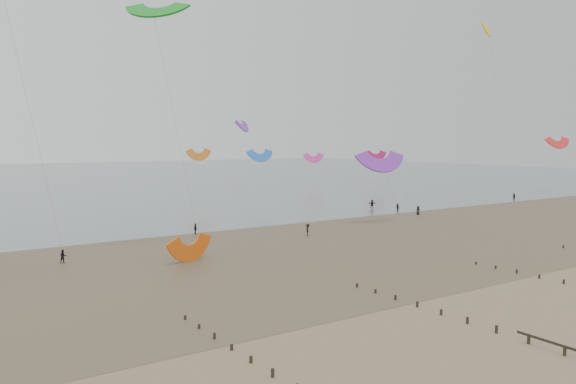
{
  "coord_description": "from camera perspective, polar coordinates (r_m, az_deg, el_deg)",
  "views": [
    {
      "loc": [
        -31.4,
        -28.92,
        14.28
      ],
      "look_at": [
        6.56,
        28.0,
        8.0
      ],
      "focal_mm": 35.0,
      "sensor_mm": 36.0,
      "label": 1
    }
  ],
  "objects": [
    {
      "name": "grounded_kite",
      "position": [
        68.16,
        -9.85,
        -6.93
      ],
      "size": [
        7.34,
        6.6,
        3.31
      ],
      "primitive_type": null,
      "rotation": [
        1.54,
        0.0,
        0.38
      ],
      "color": "#DD560D",
      "rests_on": "ground"
    },
    {
      "name": "kitesurfers",
      "position": [
        99.62,
        4.13,
        -2.5
      ],
      "size": [
        162.47,
        22.05,
        1.84
      ],
      "color": "black",
      "rests_on": "ground"
    },
    {
      "name": "ground",
      "position": [
        45.01,
        13.3,
        -13.4
      ],
      "size": [
        500.0,
        500.0,
        0.0
      ],
      "primitive_type": "plane",
      "color": "brown",
      "rests_on": "ground"
    },
    {
      "name": "kites_airborne",
      "position": [
        121.2,
        -23.74,
        8.3
      ],
      "size": [
        232.75,
        127.85,
        43.35
      ],
      "color": "#00A0A4",
      "rests_on": "ground"
    },
    {
      "name": "sea_and_shore",
      "position": [
        70.42,
        -10.21,
        -6.53
      ],
      "size": [
        500.0,
        665.0,
        0.03
      ],
      "color": "#475654",
      "rests_on": "ground"
    }
  ]
}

